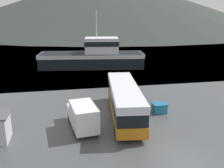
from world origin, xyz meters
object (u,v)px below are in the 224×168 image
fishing_boat (94,56)px  storage_bin (159,108)px  delivery_van (83,115)px  tour_bus (124,99)px

fishing_boat → storage_bin: 24.43m
storage_bin → delivery_van: bearing=-164.4°
tour_bus → storage_bin: bearing=12.2°
storage_bin → tour_bus: bearing=-174.6°
tour_bus → fishing_boat: fishing_boat is taller
fishing_boat → tour_bus: bearing=-171.9°
tour_bus → storage_bin: tour_bus is taller
tour_bus → delivery_van: 4.77m
tour_bus → fishing_boat: bearing=97.1°
fishing_boat → storage_bin: (4.04, -24.04, -1.60)m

